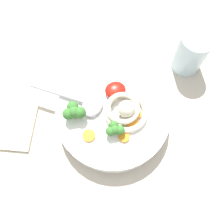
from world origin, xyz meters
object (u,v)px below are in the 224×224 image
(soup_bowl, at_px, (112,116))
(noodle_pile, at_px, (125,109))
(soup_spoon, at_px, (87,103))
(drinking_glass, at_px, (191,53))
(folded_napkin, at_px, (0,125))

(soup_bowl, relative_size, noodle_pile, 2.39)
(soup_spoon, xyz_separation_m, drinking_glass, (-0.27, -0.06, -0.00))
(noodle_pile, distance_m, folded_napkin, 0.30)
(folded_napkin, bearing_deg, drinking_glass, -176.67)
(folded_napkin, bearing_deg, soup_spoon, 172.60)
(drinking_glass, bearing_deg, soup_spoon, 11.43)
(soup_spoon, distance_m, drinking_glass, 0.28)
(noodle_pile, relative_size, folded_napkin, 0.66)
(soup_spoon, bearing_deg, soup_bowl, -180.00)
(noodle_pile, height_order, folded_napkin, noodle_pile)
(soup_bowl, distance_m, soup_spoon, 0.07)
(noodle_pile, bearing_deg, folded_napkin, -13.55)
(soup_bowl, relative_size, soup_spoon, 1.59)
(noodle_pile, height_order, drinking_glass, drinking_glass)
(drinking_glass, relative_size, folded_napkin, 0.66)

